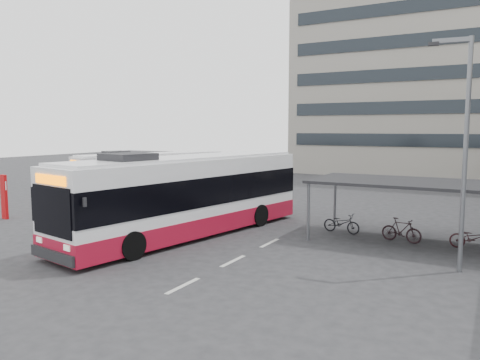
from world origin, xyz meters
The scene contains 11 objects.
ground centered at (0.00, 0.00, 0.00)m, with size 120.00×120.00×0.00m, color #28282B.
bike_shelter centered at (8.45, 3.00, 1.64)m, with size 10.00×4.00×2.54m.
office_block centered at (6.00, 36.00, 12.50)m, with size 30.00×15.00×25.00m, color gray.
road_markings centered at (2.50, -3.00, 0.01)m, with size 0.15×7.60×0.01m.
bus_main centered at (-1.26, -0.43, 1.74)m, with size 4.91×12.92×3.74m.
bus_teal centered at (-10.54, 8.39, 1.49)m, with size 6.22×10.91×3.20m.
pedestrian centered at (-5.56, -0.71, 0.84)m, with size 0.61×0.40×1.67m, color black.
lamp_post centered at (9.50, -0.46, 4.30)m, with size 1.33×0.26×7.54m.
sign_totem_south centered at (-11.77, -1.99, 1.19)m, with size 0.50×0.21×2.31m.
sign_totem_mid centered at (-12.16, 2.63, 1.23)m, with size 0.50×0.30×2.38m.
sign_totem_north centered at (-13.07, 9.08, 1.30)m, with size 0.54×0.26×2.51m.
Camera 1 is at (10.56, -16.96, 4.67)m, focal length 35.00 mm.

